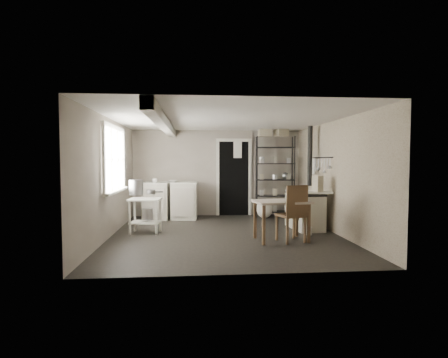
{
  "coord_description": "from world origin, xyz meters",
  "views": [
    {
      "loc": [
        -0.61,
        -6.93,
        1.48
      ],
      "look_at": [
        0.0,
        0.3,
        1.1
      ],
      "focal_mm": 28.0,
      "sensor_mm": 36.0,
      "label": 1
    }
  ],
  "objects": [
    {
      "name": "oats_box",
      "position": [
        1.91,
        0.04,
        1.01
      ],
      "size": [
        0.18,
        0.25,
        0.33
      ],
      "primitive_type": "cube",
      "rotation": [
        0.0,
        0.0,
        0.26
      ],
      "color": "beige",
      "rests_on": "side_ledge"
    },
    {
      "name": "stove",
      "position": [
        1.77,
        0.43,
        0.44
      ],
      "size": [
        0.65,
        1.05,
        0.78
      ],
      "primitive_type": null,
      "rotation": [
        0.0,
        0.0,
        0.1
      ],
      "color": "beige",
      "rests_on": "ground"
    },
    {
      "name": "prep_table",
      "position": [
        -1.62,
        0.26,
        0.4
      ],
      "size": [
        0.67,
        0.52,
        0.71
      ],
      "primitive_type": null,
      "rotation": [
        0.0,
        0.0,
        -0.12
      ],
      "color": "white",
      "rests_on": "ground"
    },
    {
      "name": "floor",
      "position": [
        0.0,
        0.0,
        0.0
      ],
      "size": [
        5.0,
        5.0,
        0.0
      ],
      "primitive_type": "plane",
      "color": "black",
      "rests_on": "ground"
    },
    {
      "name": "stockpot",
      "position": [
        -1.8,
        0.26,
        0.94
      ],
      "size": [
        0.36,
        0.36,
        0.31
      ],
      "primitive_type": "cylinder",
      "rotation": [
        0.0,
        0.0,
        -0.33
      ],
      "color": "#B8B8BA",
      "rests_on": "prep_table"
    },
    {
      "name": "table_cup",
      "position": [
        1.2,
        -0.78,
        0.81
      ],
      "size": [
        0.13,
        0.13,
        0.1
      ],
      "primitive_type": "imported",
      "rotation": [
        0.0,
        0.0,
        0.25
      ],
      "color": "silver",
      "rests_on": "work_table"
    },
    {
      "name": "wall_front",
      "position": [
        0.0,
        -2.5,
        1.15
      ],
      "size": [
        4.5,
        0.02,
        2.3
      ],
      "primitive_type": "cube",
      "color": "#AAA091",
      "rests_on": "ground"
    },
    {
      "name": "ceiling_beam",
      "position": [
        -1.2,
        0.0,
        2.2
      ],
      "size": [
        0.18,
        5.0,
        0.18
      ],
      "primitive_type": null,
      "color": "white",
      "rests_on": "ceiling"
    },
    {
      "name": "counter_cup",
      "position": [
        -1.6,
        1.85,
        0.97
      ],
      "size": [
        0.16,
        0.16,
        0.1
      ],
      "primitive_type": "imported",
      "rotation": [
        0.0,
        0.0,
        -0.27
      ],
      "color": "silver",
      "rests_on": "base_cabinets"
    },
    {
      "name": "utensil_rail",
      "position": [
        2.19,
        0.6,
        1.55
      ],
      "size": [
        0.06,
        1.2,
        0.44
      ],
      "primitive_type": null,
      "color": "#B8B8BA",
      "rests_on": "wall_right"
    },
    {
      "name": "base_cabinets",
      "position": [
        -1.23,
        1.97,
        0.46
      ],
      "size": [
        1.45,
        0.69,
        0.93
      ],
      "primitive_type": null,
      "rotation": [
        0.0,
        0.0,
        -0.06
      ],
      "color": "beige",
      "rests_on": "ground"
    },
    {
      "name": "storage_box_b",
      "position": [
        1.65,
        2.08,
        1.99
      ],
      "size": [
        0.37,
        0.35,
        0.19
      ],
      "primitive_type": "cube",
      "rotation": [
        0.0,
        0.0,
        0.29
      ],
      "color": "beige",
      "rests_on": "shelf_rack"
    },
    {
      "name": "wall_left",
      "position": [
        -2.25,
        0.0,
        1.15
      ],
      "size": [
        0.02,
        5.0,
        2.3
      ],
      "primitive_type": "cube",
      "color": "#AAA091",
      "rests_on": "ground"
    },
    {
      "name": "floor_crock",
      "position": [
        1.66,
        -0.19,
        0.07
      ],
      "size": [
        0.16,
        0.16,
        0.16
      ],
      "primitive_type": "cylinder",
      "rotation": [
        0.0,
        0.0,
        -0.22
      ],
      "color": "silver",
      "rests_on": "ground"
    },
    {
      "name": "stovepipe",
      "position": [
        2.02,
        0.87,
        1.59
      ],
      "size": [
        0.13,
        0.13,
        1.3
      ],
      "primitive_type": null,
      "rotation": [
        0.0,
        0.0,
        -0.35
      ],
      "color": "black",
      "rests_on": "stove"
    },
    {
      "name": "ceiling",
      "position": [
        0.0,
        0.0,
        2.3
      ],
      "size": [
        5.0,
        5.0,
        0.0
      ],
      "primitive_type": "plane",
      "rotation": [
        3.14,
        0.0,
        0.0
      ],
      "color": "white",
      "rests_on": "wall_back"
    },
    {
      "name": "side_ledge",
      "position": [
        1.95,
        0.08,
        0.43
      ],
      "size": [
        0.59,
        0.39,
        0.84
      ],
      "primitive_type": null,
      "rotation": [
        0.0,
        0.0,
        -0.17
      ],
      "color": "white",
      "rests_on": "ground"
    },
    {
      "name": "saucepan",
      "position": [
        -1.49,
        0.2,
        0.85
      ],
      "size": [
        0.23,
        0.23,
        0.1
      ],
      "primitive_type": "cylinder",
      "rotation": [
        0.0,
        0.0,
        -0.4
      ],
      "color": "#B8B8BA",
      "rests_on": "prep_table"
    },
    {
      "name": "shelf_jar",
      "position": [
        1.14,
        2.07,
        1.36
      ],
      "size": [
        0.09,
        0.09,
        0.18
      ],
      "primitive_type": "imported",
      "rotation": [
        0.0,
        0.0,
        0.16
      ],
      "color": "silver",
      "rests_on": "shelf_rack"
    },
    {
      "name": "storage_box_a",
      "position": [
        1.23,
        2.1,
        2.01
      ],
      "size": [
        0.32,
        0.28,
        0.21
      ],
      "primitive_type": "cube",
      "rotation": [
        0.0,
        0.0,
        0.03
      ],
      "color": "beige",
      "rests_on": "shelf_rack"
    },
    {
      "name": "window",
      "position": [
        -2.22,
        0.2,
        1.5
      ],
      "size": [
        0.12,
        1.76,
        1.28
      ],
      "primitive_type": null,
      "color": "white",
      "rests_on": "wall_left"
    },
    {
      "name": "wall_back",
      "position": [
        0.0,
        2.5,
        1.15
      ],
      "size": [
        4.5,
        0.02,
        2.3
      ],
      "primitive_type": "cube",
      "color": "#AAA091",
      "rests_on": "ground"
    },
    {
      "name": "bucket",
      "position": [
        -1.58,
        0.3,
        0.39
      ],
      "size": [
        0.26,
        0.26,
        0.24
      ],
      "primitive_type": "cylinder",
      "rotation": [
        0.0,
        0.0,
        0.21
      ],
      "color": "#B8B8BA",
      "rests_on": "prep_table"
    },
    {
      "name": "wallpaper_panel",
      "position": [
        2.24,
        0.0,
        1.15
      ],
      "size": [
        0.01,
        5.0,
        2.3
      ],
      "primitive_type": null,
      "color": "#BFB49B",
      "rests_on": "wall_right"
    },
    {
      "name": "work_table",
      "position": [
        0.98,
        -0.63,
        0.38
      ],
      "size": [
        1.05,
        0.79,
        0.75
      ],
      "primitive_type": null,
      "rotation": [
        0.0,
        0.0,
        0.11
      ],
      "color": "beige",
      "rests_on": "ground"
    },
    {
      "name": "wall_right",
      "position": [
        2.25,
        0.0,
        1.15
      ],
      "size": [
        0.02,
        5.0,
        2.3
      ],
      "primitive_type": "cube",
      "color": "#AAA091",
      "rests_on": "ground"
    },
    {
      "name": "flour_sack",
      "position": [
        1.18,
        1.89,
        0.24
      ],
      "size": [
        0.52,
        0.49,
        0.51
      ],
      "primitive_type": "ellipsoid",
      "rotation": [
        0.0,
        0.0,
        0.37
      ],
      "color": "white",
      "rests_on": "ground"
    },
    {
      "name": "doorway",
      "position": [
        0.45,
        2.47,
        1.0
      ],
      "size": [
        0.96,
        0.1,
        2.08
      ],
      "primitive_type": null,
      "color": "white",
      "rests_on": "ground"
    },
    {
      "name": "chair",
      "position": [
        1.14,
        -0.73,
        0.48
      ],
      "size": [
        0.54,
        0.56,
        1.05
      ],
      "primitive_type": null,
      "rotation": [
        0.0,
        0.0,
        0.29
      ],
      "color": "#523723",
      "rests_on": "ground"
    },
    {
      "name": "shelf_rack",
      "position": [
        1.49,
        2.09,
        0.95
      ],
      "size": [
        1.04,
        0.5,
        2.12
      ],
      "primitive_type": null,
      "rotation": [
        0.0,
        0.0,
        -0.11
      ],
      "color": "black",
      "rests_on": "ground"
    },
    {
      "name": "mixing_bowl",
      "position": [
        -1.16,
        1.97,
        0.96
      ],
      "size": [
        0.4,
        0.4,
        0.07
      ],
      "primitive_type": "imported",
      "rotation": [
        0.0,
        0.0,
        -0.4
      ],
      "color": "silver",
      "rests_on": "base_cabinets"
    }
  ]
}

